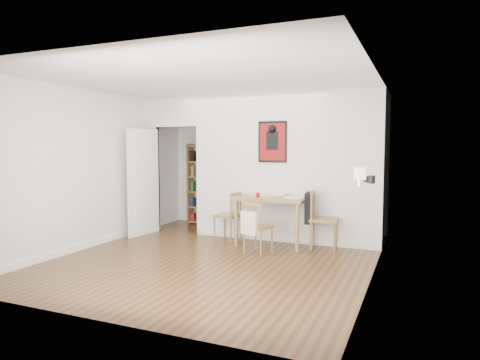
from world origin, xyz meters
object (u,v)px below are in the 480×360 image
at_px(chair_right, 323,219).
at_px(mantel_lamp, 360,175).
at_px(chair_left, 228,216).
at_px(bookshelf, 204,185).
at_px(fireplace, 369,224).
at_px(ceramic_jar_a, 372,179).
at_px(chair_front, 258,227).
at_px(notebook, 294,198).
at_px(dining_table, 272,203).
at_px(ceramic_jar_b, 367,179).
at_px(red_glass, 258,195).
at_px(orange_fruit, 287,195).

relative_size(chair_right, mantel_lamp, 3.95).
distance_m(chair_left, mantel_lamp, 2.82).
relative_size(bookshelf, fireplace, 1.38).
height_order(chair_left, ceramic_jar_a, ceramic_jar_a).
xyz_separation_m(chair_right, chair_front, (-0.88, -0.64, -0.08)).
bearing_deg(notebook, mantel_lamp, -44.99).
relative_size(chair_left, notebook, 2.83).
bearing_deg(chair_front, ceramic_jar_a, -1.73).
relative_size(dining_table, fireplace, 0.95).
bearing_deg(chair_right, fireplace, -45.83).
xyz_separation_m(dining_table, ceramic_jar_a, (1.69, -0.71, 0.50)).
bearing_deg(fireplace, ceramic_jar_a, 86.41).
relative_size(dining_table, ceramic_jar_b, 12.87).
bearing_deg(ceramic_jar_a, mantel_lamp, -101.66).
bearing_deg(mantel_lamp, fireplace, 75.14).
distance_m(dining_table, mantel_lamp, 2.08).
bearing_deg(red_glass, bookshelf, 141.12).
distance_m(red_glass, notebook, 0.60).
relative_size(fireplace, ceramic_jar_a, 11.03).
xyz_separation_m(bookshelf, ceramic_jar_b, (3.58, -1.87, 0.36)).
height_order(dining_table, orange_fruit, orange_fruit).
bearing_deg(bookshelf, ceramic_jar_b, -27.54).
distance_m(chair_front, orange_fruit, 0.90).
bearing_deg(notebook, chair_left, -178.16).
distance_m(fireplace, orange_fruit, 1.75).
xyz_separation_m(dining_table, notebook, (0.37, 0.02, 0.11)).
bearing_deg(dining_table, ceramic_jar_b, -19.47).
distance_m(chair_front, red_glass, 0.72).
xyz_separation_m(chair_right, orange_fruit, (-0.64, 0.11, 0.35)).
bearing_deg(orange_fruit, ceramic_jar_a, -28.86).
height_order(chair_left, chair_right, chair_right).
bearing_deg(chair_front, bookshelf, 135.08).
bearing_deg(mantel_lamp, chair_front, 161.40).
bearing_deg(dining_table, red_glass, -150.36).
distance_m(notebook, ceramic_jar_a, 1.56).
distance_m(chair_left, notebook, 1.26).
height_order(dining_table, red_glass, red_glass).
xyz_separation_m(fireplace, ceramic_jar_a, (0.01, 0.14, 0.60)).
bearing_deg(fireplace, orange_fruit, 146.90).
height_order(chair_front, ceramic_jar_a, ceramic_jar_a).
bearing_deg(red_glass, chair_right, 5.77).
xyz_separation_m(chair_left, notebook, (1.20, 0.04, 0.38)).
height_order(chair_left, notebook, chair_left).
relative_size(orange_fruit, ceramic_jar_a, 0.65).
relative_size(chair_left, red_glass, 10.15).
bearing_deg(bookshelf, red_glass, -38.88).
xyz_separation_m(red_glass, orange_fruit, (0.44, 0.22, -0.01)).
height_order(orange_fruit, ceramic_jar_b, ceramic_jar_b).
bearing_deg(mantel_lamp, ceramic_jar_b, 88.69).
height_order(chair_front, bookshelf, bookshelf).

